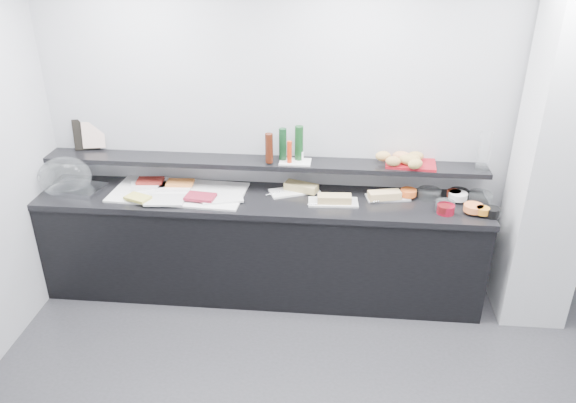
# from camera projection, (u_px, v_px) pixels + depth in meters

# --- Properties ---
(back_wall) EXTENTS (5.00, 0.02, 2.70)m
(back_wall) POSITION_uv_depth(u_px,v_px,m) (350.00, 135.00, 4.52)
(back_wall) COLOR #A7A9AE
(back_wall) RESTS_ON ground
(column) EXTENTS (0.50, 0.50, 2.70)m
(column) POSITION_uv_depth(u_px,v_px,m) (557.00, 158.00, 4.08)
(column) COLOR silver
(column) RESTS_ON ground
(buffet_cabinet) EXTENTS (3.60, 0.60, 0.85)m
(buffet_cabinet) POSITION_uv_depth(u_px,v_px,m) (261.00, 248.00, 4.72)
(buffet_cabinet) COLOR black
(buffet_cabinet) RESTS_ON ground
(counter_top) EXTENTS (3.62, 0.62, 0.05)m
(counter_top) POSITION_uv_depth(u_px,v_px,m) (260.00, 200.00, 4.52)
(counter_top) COLOR black
(counter_top) RESTS_ON buffet_cabinet
(wall_shelf) EXTENTS (3.60, 0.25, 0.04)m
(wall_shelf) POSITION_uv_depth(u_px,v_px,m) (262.00, 163.00, 4.56)
(wall_shelf) COLOR black
(wall_shelf) RESTS_ON back_wall
(cloche_base) EXTENTS (0.45, 0.34, 0.04)m
(cloche_base) POSITION_uv_depth(u_px,v_px,m) (78.00, 189.00, 4.61)
(cloche_base) COLOR #B3B7BA
(cloche_base) RESTS_ON counter_top
(cloche_dome) EXTENTS (0.50, 0.42, 0.34)m
(cloche_dome) POSITION_uv_depth(u_px,v_px,m) (65.00, 177.00, 4.57)
(cloche_dome) COLOR silver
(cloche_dome) RESTS_ON cloche_base
(linen_runner) EXTENTS (1.11, 0.57, 0.01)m
(linen_runner) POSITION_uv_depth(u_px,v_px,m) (179.00, 192.00, 4.58)
(linen_runner) COLOR white
(linen_runner) RESTS_ON counter_top
(platter_meat_a) EXTENTS (0.38, 0.31, 0.01)m
(platter_meat_a) POSITION_uv_depth(u_px,v_px,m) (151.00, 184.00, 4.69)
(platter_meat_a) COLOR white
(platter_meat_a) RESTS_ON linen_runner
(food_meat_a) EXTENTS (0.23, 0.16, 0.02)m
(food_meat_a) POSITION_uv_depth(u_px,v_px,m) (150.00, 181.00, 4.70)
(food_meat_a) COLOR maroon
(food_meat_a) RESTS_ON platter_meat_a
(platter_salmon) EXTENTS (0.29, 0.21, 0.01)m
(platter_salmon) POSITION_uv_depth(u_px,v_px,m) (175.00, 187.00, 4.64)
(platter_salmon) COLOR white
(platter_salmon) RESTS_ON linen_runner
(food_salmon) EXTENTS (0.23, 0.15, 0.02)m
(food_salmon) POSITION_uv_depth(u_px,v_px,m) (180.00, 183.00, 4.67)
(food_salmon) COLOR orange
(food_salmon) RESTS_ON platter_salmon
(platter_cheese) EXTENTS (0.32, 0.23, 0.01)m
(platter_cheese) POSITION_uv_depth(u_px,v_px,m) (165.00, 200.00, 4.42)
(platter_cheese) COLOR silver
(platter_cheese) RESTS_ON linen_runner
(food_cheese) EXTENTS (0.22, 0.19, 0.02)m
(food_cheese) POSITION_uv_depth(u_px,v_px,m) (138.00, 198.00, 4.41)
(food_cheese) COLOR #CEC450
(food_cheese) RESTS_ON platter_cheese
(platter_meat_b) EXTENTS (0.36, 0.29, 0.01)m
(platter_meat_b) POSITION_uv_depth(u_px,v_px,m) (222.00, 197.00, 4.46)
(platter_meat_b) COLOR white
(platter_meat_b) RESTS_ON linen_runner
(food_meat_b) EXTENTS (0.25, 0.17, 0.02)m
(food_meat_b) POSITION_uv_depth(u_px,v_px,m) (200.00, 197.00, 4.43)
(food_meat_b) COLOR maroon
(food_meat_b) RESTS_ON platter_meat_b
(sandwich_plate_left) EXTENTS (0.44, 0.31, 0.01)m
(sandwich_plate_left) POSITION_uv_depth(u_px,v_px,m) (294.00, 191.00, 4.60)
(sandwich_plate_left) COLOR white
(sandwich_plate_left) RESTS_ON counter_top
(sandwich_food_left) EXTENTS (0.29, 0.19, 0.06)m
(sandwich_food_left) POSITION_uv_depth(u_px,v_px,m) (301.00, 187.00, 4.59)
(sandwich_food_left) COLOR tan
(sandwich_food_left) RESTS_ON sandwich_plate_left
(tongs_left) EXTENTS (0.14, 0.09, 0.01)m
(tongs_left) POSITION_uv_depth(u_px,v_px,m) (274.00, 193.00, 4.54)
(tongs_left) COLOR silver
(tongs_left) RESTS_ON sandwich_plate_left
(sandwich_plate_mid) EXTENTS (0.40, 0.19, 0.01)m
(sandwich_plate_mid) POSITION_uv_depth(u_px,v_px,m) (333.00, 202.00, 4.42)
(sandwich_plate_mid) COLOR silver
(sandwich_plate_mid) RESTS_ON counter_top
(sandwich_food_mid) EXTENTS (0.27, 0.12, 0.06)m
(sandwich_food_mid) POSITION_uv_depth(u_px,v_px,m) (334.00, 199.00, 4.39)
(sandwich_food_mid) COLOR tan
(sandwich_food_mid) RESTS_ON sandwich_plate_mid
(tongs_mid) EXTENTS (0.16, 0.04, 0.01)m
(tongs_mid) POSITION_uv_depth(u_px,v_px,m) (318.00, 204.00, 4.37)
(tongs_mid) COLOR silver
(tongs_mid) RESTS_ON sandwich_plate_mid
(sandwich_plate_right) EXTENTS (0.36, 0.21, 0.01)m
(sandwich_plate_right) POSITION_uv_depth(u_px,v_px,m) (388.00, 197.00, 4.50)
(sandwich_plate_right) COLOR silver
(sandwich_plate_right) RESTS_ON counter_top
(sandwich_food_right) EXTENTS (0.27, 0.16, 0.06)m
(sandwich_food_right) POSITION_uv_depth(u_px,v_px,m) (384.00, 195.00, 4.45)
(sandwich_food_right) COLOR #E5BB78
(sandwich_food_right) RESTS_ON sandwich_plate_right
(tongs_right) EXTENTS (0.15, 0.07, 0.01)m
(tongs_right) POSITION_uv_depth(u_px,v_px,m) (381.00, 201.00, 4.42)
(tongs_right) COLOR silver
(tongs_right) RESTS_ON sandwich_plate_right
(bowl_glass_fruit) EXTENTS (0.22, 0.22, 0.07)m
(bowl_glass_fruit) POSITION_uv_depth(u_px,v_px,m) (429.00, 194.00, 4.49)
(bowl_glass_fruit) COLOR white
(bowl_glass_fruit) RESTS_ON counter_top
(fill_glass_fruit) EXTENTS (0.16, 0.16, 0.05)m
(fill_glass_fruit) POSITION_uv_depth(u_px,v_px,m) (408.00, 192.00, 4.49)
(fill_glass_fruit) COLOR orange
(fill_glass_fruit) RESTS_ON bowl_glass_fruit
(bowl_black_jam) EXTENTS (0.18, 0.18, 0.07)m
(bowl_black_jam) POSITION_uv_depth(u_px,v_px,m) (459.00, 194.00, 4.48)
(bowl_black_jam) COLOR black
(bowl_black_jam) RESTS_ON counter_top
(fill_black_jam) EXTENTS (0.13, 0.13, 0.05)m
(fill_black_jam) POSITION_uv_depth(u_px,v_px,m) (454.00, 194.00, 4.46)
(fill_black_jam) COLOR #621B0E
(fill_black_jam) RESTS_ON bowl_black_jam
(bowl_glass_cream) EXTENTS (0.25, 0.25, 0.07)m
(bowl_glass_cream) POSITION_uv_depth(u_px,v_px,m) (480.00, 197.00, 4.43)
(bowl_glass_cream) COLOR white
(bowl_glass_cream) RESTS_ON counter_top
(fill_glass_cream) EXTENTS (0.16, 0.16, 0.05)m
(fill_glass_cream) POSITION_uv_depth(u_px,v_px,m) (458.00, 196.00, 4.43)
(fill_glass_cream) COLOR white
(fill_glass_cream) RESTS_ON bowl_glass_cream
(bowl_red_jam) EXTENTS (0.16, 0.16, 0.07)m
(bowl_red_jam) POSITION_uv_depth(u_px,v_px,m) (446.00, 209.00, 4.25)
(bowl_red_jam) COLOR maroon
(bowl_red_jam) RESTS_ON counter_top
(fill_red_jam) EXTENTS (0.12, 0.12, 0.05)m
(fill_red_jam) POSITION_uv_depth(u_px,v_px,m) (444.00, 209.00, 4.23)
(fill_red_jam) COLOR #520B0E
(fill_red_jam) RESTS_ON bowl_red_jam
(bowl_glass_salmon) EXTENTS (0.19, 0.19, 0.07)m
(bowl_glass_salmon) POSITION_uv_depth(u_px,v_px,m) (445.00, 206.00, 4.30)
(bowl_glass_salmon) COLOR white
(bowl_glass_salmon) RESTS_ON counter_top
(fill_glass_salmon) EXTENTS (0.16, 0.16, 0.05)m
(fill_glass_salmon) POSITION_uv_depth(u_px,v_px,m) (473.00, 208.00, 4.24)
(fill_glass_salmon) COLOR orange
(fill_glass_salmon) RESTS_ON bowl_glass_salmon
(bowl_black_fruit) EXTENTS (0.15, 0.15, 0.07)m
(bowl_black_fruit) POSITION_uv_depth(u_px,v_px,m) (492.00, 212.00, 4.21)
(bowl_black_fruit) COLOR black
(bowl_black_fruit) RESTS_ON counter_top
(fill_black_fruit) EXTENTS (0.11, 0.11, 0.05)m
(fill_black_fruit) POSITION_uv_depth(u_px,v_px,m) (483.00, 211.00, 4.20)
(fill_black_fruit) COLOR orange
(fill_black_fruit) RESTS_ON bowl_black_fruit
(framed_print) EXTENTS (0.22, 0.12, 0.26)m
(framed_print) POSITION_uv_depth(u_px,v_px,m) (86.00, 134.00, 4.73)
(framed_print) COLOR black
(framed_print) RESTS_ON wall_shelf
(print_art) EXTENTS (0.19, 0.08, 0.22)m
(print_art) POSITION_uv_depth(u_px,v_px,m) (93.00, 135.00, 4.72)
(print_art) COLOR beige
(print_art) RESTS_ON framed_print
(condiment_tray) EXTENTS (0.25, 0.16, 0.01)m
(condiment_tray) POSITION_uv_depth(u_px,v_px,m) (295.00, 162.00, 4.51)
(condiment_tray) COLOR white
(condiment_tray) RESTS_ON wall_shelf
(bottle_green_a) EXTENTS (0.07, 0.07, 0.26)m
(bottle_green_a) POSITION_uv_depth(u_px,v_px,m) (283.00, 144.00, 4.49)
(bottle_green_a) COLOR #0E3518
(bottle_green_a) RESTS_ON condiment_tray
(bottle_brown) EXTENTS (0.06, 0.06, 0.24)m
(bottle_brown) POSITION_uv_depth(u_px,v_px,m) (269.00, 148.00, 4.44)
(bottle_brown) COLOR #3E170B
(bottle_brown) RESTS_ON condiment_tray
(bottle_green_b) EXTENTS (0.09, 0.09, 0.28)m
(bottle_green_b) POSITION_uv_depth(u_px,v_px,m) (299.00, 143.00, 4.48)
(bottle_green_b) COLOR #103A17
(bottle_green_b) RESTS_ON condiment_tray
(bottle_hot) EXTENTS (0.04, 0.04, 0.18)m
(bottle_hot) POSITION_uv_depth(u_px,v_px,m) (289.00, 152.00, 4.44)
(bottle_hot) COLOR red
(bottle_hot) RESTS_ON condiment_tray
(shaker_salt) EXTENTS (0.03, 0.03, 0.07)m
(shaker_salt) POSITION_uv_depth(u_px,v_px,m) (302.00, 156.00, 4.52)
(shaker_salt) COLOR white
(shaker_salt) RESTS_ON condiment_tray
(shaker_pepper) EXTENTS (0.04, 0.04, 0.07)m
(shaker_pepper) POSITION_uv_depth(u_px,v_px,m) (297.00, 155.00, 4.54)
(shaker_pepper) COLOR silver
(shaker_pepper) RESTS_ON condiment_tray
(bread_tray) EXTENTS (0.41, 0.31, 0.02)m
(bread_tray) POSITION_uv_depth(u_px,v_px,m) (411.00, 163.00, 4.48)
(bread_tray) COLOR maroon
(bread_tray) RESTS_ON wall_shelf
(bread_roll_nw) EXTENTS (0.13, 0.09, 0.08)m
(bread_roll_nw) POSITION_uv_depth(u_px,v_px,m) (383.00, 156.00, 4.48)
(bread_roll_nw) COLOR tan
(bread_roll_nw) RESTS_ON bread_tray
(bread_roll_ne) EXTENTS (0.15, 0.11, 0.08)m
(bread_roll_ne) POSITION_uv_depth(u_px,v_px,m) (415.00, 157.00, 4.47)
(bread_roll_ne) COLOR #AB8741
(bread_roll_ne) RESTS_ON bread_tray
(bread_roll_sw) EXTENTS (0.12, 0.09, 0.08)m
(bread_roll_sw) POSITION_uv_depth(u_px,v_px,m) (393.00, 161.00, 4.38)
(bread_roll_sw) COLOR #B58545
(bread_roll_sw) RESTS_ON bread_tray
(bread_roll_s) EXTENTS (0.14, 0.12, 0.08)m
(bread_roll_s) POSITION_uv_depth(u_px,v_px,m) (415.00, 164.00, 4.33)
(bread_roll_s) COLOR #B38F44
(bread_roll_s) RESTS_ON bread_tray
(bread_roll_se) EXTENTS (0.16, 0.11, 0.08)m
(bread_roll_se) POSITION_uv_depth(u_px,v_px,m) (411.00, 159.00, 4.42)
(bread_roll_se) COLOR #B79046
(bread_roll_se) RESTS_ON bread_tray
(bread_roll_midw) EXTENTS (0.16, 0.12, 0.08)m
(bread_roll_midw) POSITION_uv_depth(u_px,v_px,m) (408.00, 160.00, 4.41)
(bread_roll_midw) COLOR #AC8841
(bread_roll_midw) RESTS_ON bread_tray
(bread_roll_mide) EXTENTS (0.18, 0.14, 0.08)m
(bread_roll_mide) POSITION_uv_depth(u_px,v_px,m) (402.00, 156.00, 4.47)
(bread_roll_mide) COLOR #D0844F
(bread_roll_mide) RESTS_ON bread_tray
(carafe) EXTENTS (0.12, 0.12, 0.30)m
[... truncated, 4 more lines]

